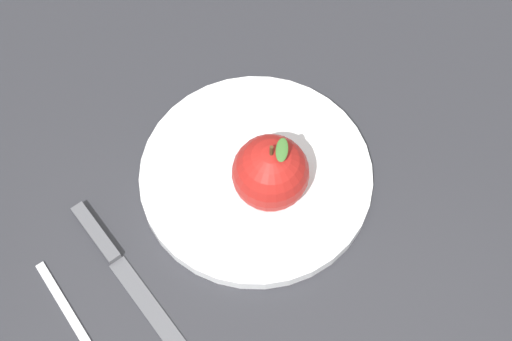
{
  "coord_description": "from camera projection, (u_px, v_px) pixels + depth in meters",
  "views": [
    {
      "loc": [
        0.06,
        -0.31,
        0.69
      ],
      "look_at": [
        0.01,
        0.04,
        0.02
      ],
      "focal_mm": 49.27,
      "sensor_mm": 36.0,
      "label": 1
    }
  ],
  "objects": [
    {
      "name": "dinner_plate",
      "position": [
        256.0,
        175.0,
        0.76
      ],
      "size": [
        0.25,
        0.25,
        0.02
      ],
      "color": "white",
      "rests_on": "ground_plane"
    },
    {
      "name": "ground_plane",
      "position": [
        239.0,
        209.0,
        0.76
      ],
      "size": [
        2.4,
        2.4,
        0.0
      ],
      "primitive_type": "plane",
      "color": "#2D2D33"
    },
    {
      "name": "knife",
      "position": [
        123.0,
        270.0,
        0.72
      ],
      "size": [
        0.17,
        0.17,
        0.01
      ],
      "color": "#59595E",
      "rests_on": "ground_plane"
    },
    {
      "name": "apple",
      "position": [
        271.0,
        173.0,
        0.71
      ],
      "size": [
        0.08,
        0.08,
        0.09
      ],
      "color": "#B21E19",
      "rests_on": "dinner_plate"
    }
  ]
}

